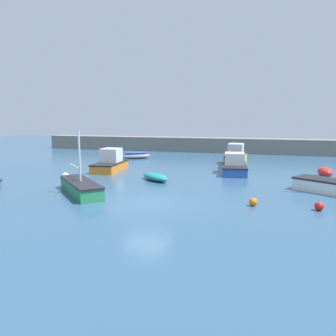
% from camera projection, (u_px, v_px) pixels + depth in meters
% --- Properties ---
extents(ground_plane, '(120.00, 120.00, 0.20)m').
position_uv_depth(ground_plane, '(146.00, 205.00, 18.84)').
color(ground_plane, '#2D5170').
extents(harbor_breakwater, '(53.10, 2.91, 2.03)m').
position_uv_depth(harbor_breakwater, '(217.00, 145.00, 46.83)').
color(harbor_breakwater, slate).
rests_on(harbor_breakwater, ground_plane).
extents(motorboat_with_cabin, '(2.05, 5.97, 2.15)m').
position_uv_depth(motorboat_with_cabin, '(236.00, 156.00, 35.39)').
color(motorboat_with_cabin, yellow).
rests_on(motorboat_with_cabin, ground_plane).
extents(fishing_dinghy_green, '(1.30, 2.11, 0.84)m').
position_uv_depth(fishing_dinghy_green, '(325.00, 172.00, 27.16)').
color(fishing_dinghy_green, red).
rests_on(fishing_dinghy_green, ground_plane).
extents(motorboat_grey_hull, '(2.48, 4.90, 2.05)m').
position_uv_depth(motorboat_grey_hull, '(110.00, 163.00, 30.51)').
color(motorboat_grey_hull, orange).
rests_on(motorboat_grey_hull, ground_plane).
extents(rowboat_with_red_cover, '(3.56, 2.84, 0.82)m').
position_uv_depth(rowboat_with_red_cover, '(136.00, 155.00, 39.43)').
color(rowboat_with_red_cover, gray).
rests_on(rowboat_with_red_cover, ground_plane).
extents(rowboat_blue_near, '(3.10, 2.83, 0.58)m').
position_uv_depth(rowboat_blue_near, '(155.00, 177.00, 25.65)').
color(rowboat_blue_near, teal).
rests_on(rowboat_blue_near, ground_plane).
extents(cabin_cruiser_white, '(2.75, 6.46, 1.81)m').
position_uv_depth(cabin_cruiser_white, '(234.00, 166.00, 29.50)').
color(cabin_cruiser_white, '#2D56B7').
rests_on(cabin_cruiser_white, ground_plane).
extents(sailboat_twin_hulled, '(4.92, 4.86, 4.03)m').
position_uv_depth(sailboat_twin_hulled, '(81.00, 187.00, 21.13)').
color(sailboat_twin_hulled, '#287A4C').
rests_on(sailboat_twin_hulled, ground_plane).
extents(mooring_buoy_red, '(0.48, 0.48, 0.48)m').
position_uv_depth(mooring_buoy_red, '(319.00, 206.00, 17.33)').
color(mooring_buoy_red, red).
rests_on(mooring_buoy_red, ground_plane).
extents(mooring_buoy_orange, '(0.46, 0.46, 0.46)m').
position_uv_depth(mooring_buoy_orange, '(253.00, 202.00, 18.27)').
color(mooring_buoy_orange, orange).
rests_on(mooring_buoy_orange, ground_plane).
extents(mooring_buoy_white, '(0.56, 0.56, 0.56)m').
position_uv_depth(mooring_buoy_white, '(65.00, 176.00, 26.10)').
color(mooring_buoy_white, white).
rests_on(mooring_buoy_white, ground_plane).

